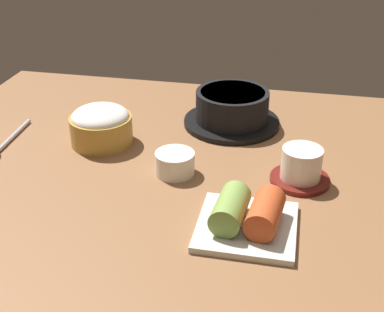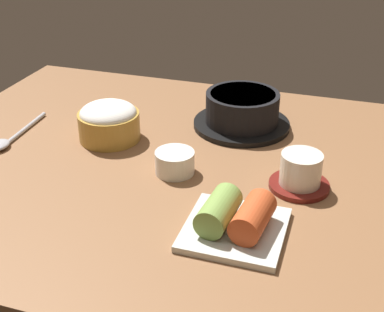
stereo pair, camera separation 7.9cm
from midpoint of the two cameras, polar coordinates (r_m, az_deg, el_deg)
name	(u,v)px [view 2 (the right image)]	position (r cm, az deg, el deg)	size (l,w,h in cm)	color
dining_table	(185,169)	(90.95, 1.68, -1.51)	(100.00, 76.00, 2.00)	brown
stone_pot	(242,111)	(103.30, 7.61, 4.82)	(18.75, 18.75, 6.95)	black
rice_bowl	(109,121)	(98.14, -6.67, 3.71)	(11.34, 11.34, 7.18)	#B78C38
tea_cup_with_saucer	(300,173)	(85.22, 14.22, -1.80)	(9.58, 9.58, 5.94)	maroon
banchan_cup_center	(175,162)	(87.09, 0.73, -0.67)	(6.55, 6.55, 3.80)	white
kimchi_plate	(235,220)	(73.67, 7.78, -6.91)	(13.73, 13.73, 5.34)	silver
spoon	(7,140)	(101.69, -17.21, 1.60)	(3.60, 17.55, 1.35)	#B7B7BC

